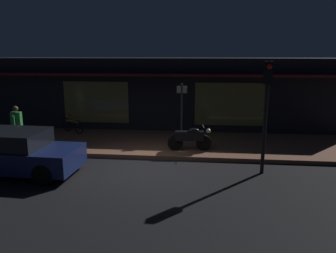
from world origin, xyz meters
The scene contains 9 objects.
ground_plane centered at (0.00, 0.00, 0.00)m, with size 60.00×60.00×0.00m, color black.
sidewalk_slab centered at (0.00, 3.00, 0.07)m, with size 18.00×4.00×0.15m, color brown.
storefront_building centered at (0.00, 6.39, 1.80)m, with size 18.00×3.30×3.60m.
motorcycle centered at (1.53, 1.85, 0.65)m, with size 1.70×0.55×0.97m.
bicycle_parked centered at (-4.13, 4.16, 0.51)m, with size 1.40×0.96×0.91m.
person_photographer centered at (-5.33, 1.56, 1.03)m, with size 0.40×0.62×1.67m.
sign_post centered at (1.06, 3.73, 1.51)m, with size 0.44×0.09×2.40m.
traffic_light_pole centered at (3.94, -0.01, 2.48)m, with size 0.24×0.33×3.60m.
parked_car_far centered at (-4.06, -0.84, 0.70)m, with size 4.17×1.94×1.42m.
Camera 1 is at (1.97, -10.45, 3.85)m, focal length 35.21 mm.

